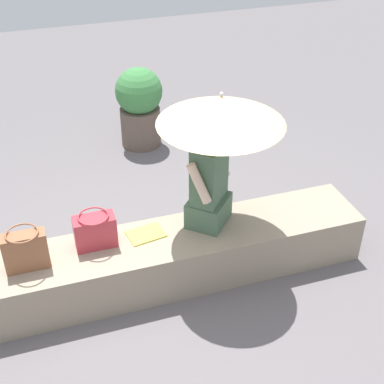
% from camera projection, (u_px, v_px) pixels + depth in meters
% --- Properties ---
extents(ground_plane, '(14.00, 14.00, 0.00)m').
position_uv_depth(ground_plane, '(176.00, 276.00, 4.51)').
color(ground_plane, '#605B5E').
extents(stone_bench, '(3.08, 0.56, 0.42)m').
position_uv_depth(stone_bench, '(176.00, 257.00, 4.39)').
color(stone_bench, gray).
rests_on(stone_bench, ground).
extents(person_seated, '(0.46, 0.48, 0.90)m').
position_uv_depth(person_seated, '(209.00, 181.00, 4.22)').
color(person_seated, '#47664C').
rests_on(person_seated, stone_bench).
extents(parasol, '(0.93, 0.93, 1.15)m').
position_uv_depth(parasol, '(221.00, 110.00, 3.82)').
color(parasol, '#B7B7BC').
rests_on(parasol, stone_bench).
extents(handbag_black, '(0.31, 0.23, 0.32)m').
position_uv_depth(handbag_black, '(25.00, 250.00, 3.89)').
color(handbag_black, brown).
rests_on(handbag_black, stone_bench).
extents(tote_bag_canvas, '(0.31, 0.23, 0.28)m').
position_uv_depth(tote_bag_canvas, '(95.00, 231.00, 4.11)').
color(tote_bag_canvas, '#B2333D').
rests_on(tote_bag_canvas, stone_bench).
extents(magazine, '(0.31, 0.24, 0.01)m').
position_uv_depth(magazine, '(146.00, 234.00, 4.29)').
color(magazine, '#EAE04C').
rests_on(magazine, stone_bench).
extents(planter_near, '(0.52, 0.52, 0.91)m').
position_uv_depth(planter_near, '(140.00, 105.00, 6.10)').
color(planter_near, brown).
rests_on(planter_near, ground).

